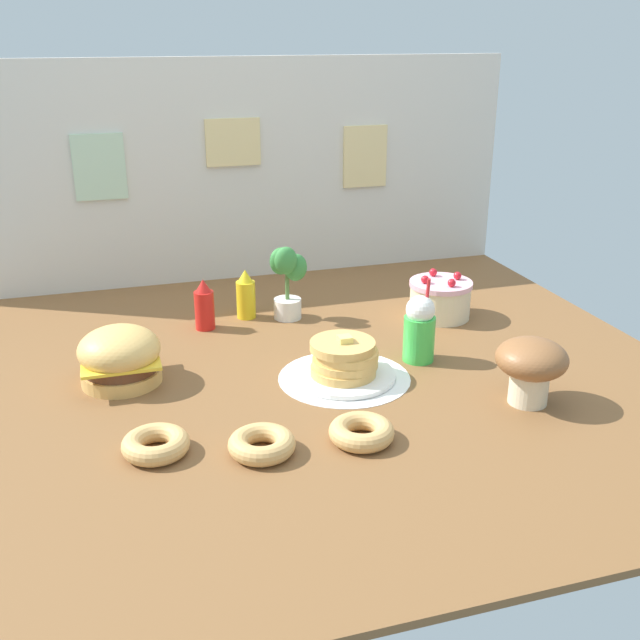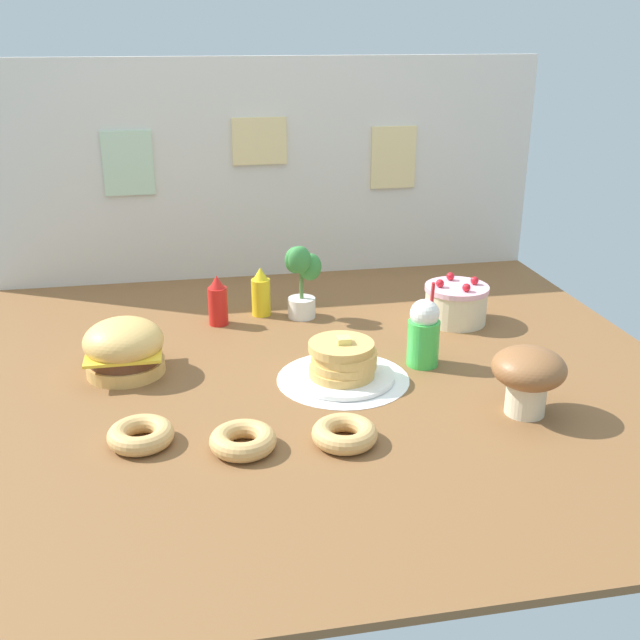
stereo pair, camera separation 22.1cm
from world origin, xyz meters
TOP-DOWN VIEW (x-y plane):
  - ground_plane at (0.00, 0.00)m, footprint 2.24×2.04m
  - back_wall at (-0.00, 1.01)m, footprint 2.24×0.04m
  - doily_mat at (0.08, -0.05)m, footprint 0.40×0.40m
  - burger at (-0.56, 0.12)m, footprint 0.24×0.24m
  - pancake_stack at (0.08, -0.05)m, footprint 0.31×0.31m
  - layer_cake at (0.58, 0.33)m, footprint 0.23×0.23m
  - ketchup_bottle at (-0.25, 0.47)m, footprint 0.07×0.07m
  - mustard_bottle at (-0.09, 0.53)m, footprint 0.07×0.07m
  - cream_soda_cup at (0.35, 0.01)m, footprint 0.10×0.10m
  - donut_pink_glaze at (-0.50, -0.32)m, footprint 0.17×0.17m
  - donut_chocolate at (-0.25, -0.39)m, footprint 0.17×0.17m
  - donut_vanilla at (0.01, -0.41)m, footprint 0.17×0.17m
  - potted_plant at (0.05, 0.48)m, footprint 0.13×0.11m
  - mushroom_stool at (0.52, -0.35)m, footprint 0.20×0.20m

SIDE VIEW (x-z plane):
  - ground_plane at x=0.00m, z-range -0.02..0.00m
  - doily_mat at x=0.08m, z-range 0.00..0.00m
  - donut_pink_glaze at x=-0.50m, z-range 0.00..0.05m
  - donut_chocolate at x=-0.25m, z-range 0.00..0.05m
  - donut_vanilla at x=0.01m, z-range 0.00..0.05m
  - pancake_stack at x=0.08m, z-range -0.01..0.12m
  - layer_cake at x=0.58m, z-range -0.01..0.15m
  - burger at x=-0.56m, z-range 0.00..0.17m
  - ketchup_bottle at x=-0.25m, z-range -0.01..0.17m
  - mustard_bottle at x=-0.09m, z-range -0.01..0.17m
  - cream_soda_cup at x=0.35m, z-range -0.03..0.24m
  - mushroom_stool at x=0.52m, z-range 0.02..0.21m
  - potted_plant at x=0.05m, z-range 0.01..0.28m
  - back_wall at x=0.00m, z-range 0.00..0.88m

